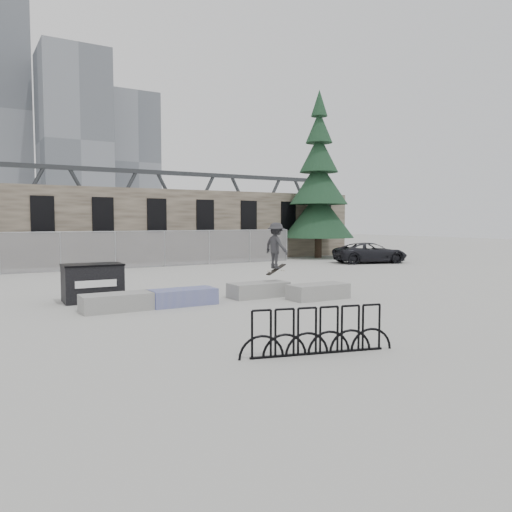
# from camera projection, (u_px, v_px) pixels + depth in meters

# --- Properties ---
(ground) EXTENTS (120.00, 120.00, 0.00)m
(ground) POSITION_uv_depth(u_px,v_px,m) (222.00, 301.00, 15.78)
(ground) COLOR #A6A6A2
(ground) RESTS_ON ground
(stone_wall) EXTENTS (36.00, 2.58, 4.50)m
(stone_wall) POSITION_uv_depth(u_px,v_px,m) (98.00, 226.00, 29.55)
(stone_wall) COLOR brown
(stone_wall) RESTS_ON ground
(chainlink_fence) EXTENTS (22.06, 0.06, 2.02)m
(chainlink_fence) POSITION_uv_depth(u_px,v_px,m) (115.00, 249.00, 26.43)
(chainlink_fence) COLOR gray
(chainlink_fence) RESTS_ON ground
(planter_far_left) EXTENTS (2.00, 0.90, 0.49)m
(planter_far_left) POSITION_uv_depth(u_px,v_px,m) (117.00, 301.00, 14.13)
(planter_far_left) COLOR #979795
(planter_far_left) RESTS_ON ground
(planter_center_left) EXTENTS (2.00, 0.90, 0.49)m
(planter_center_left) POSITION_uv_depth(u_px,v_px,m) (183.00, 296.00, 15.09)
(planter_center_left) COLOR #343F9E
(planter_center_left) RESTS_ON ground
(planter_center_right) EXTENTS (2.00, 0.90, 0.49)m
(planter_center_right) POSITION_uv_depth(u_px,v_px,m) (259.00, 289.00, 16.67)
(planter_center_right) COLOR #979795
(planter_center_right) RESTS_ON ground
(planter_offset) EXTENTS (2.00, 0.90, 0.49)m
(planter_offset) POSITION_uv_depth(u_px,v_px,m) (318.00, 291.00, 16.27)
(planter_offset) COLOR #979795
(planter_offset) RESTS_ON ground
(dumpster) EXTENTS (1.85, 1.17, 1.19)m
(dumpster) POSITION_uv_depth(u_px,v_px,m) (93.00, 282.00, 15.74)
(dumpster) COLOR black
(dumpster) RESTS_ON ground
(bike_rack) EXTENTS (3.05, 0.85, 0.90)m
(bike_rack) POSITION_uv_depth(u_px,v_px,m) (318.00, 331.00, 9.49)
(bike_rack) COLOR black
(bike_rack) RESTS_ON ground
(spruce_tree) EXTENTS (4.91, 4.91, 11.50)m
(spruce_tree) POSITION_uv_depth(u_px,v_px,m) (319.00, 191.00, 34.44)
(spruce_tree) COLOR #38281E
(spruce_tree) RESTS_ON ground
(truss_bridge) EXTENTS (70.00, 3.00, 9.80)m
(truss_bridge) POSITION_uv_depth(u_px,v_px,m) (105.00, 209.00, 67.75)
(truss_bridge) COLOR #2D3033
(truss_bridge) RESTS_ON ground
(suv) EXTENTS (4.84, 3.17, 1.24)m
(suv) POSITION_uv_depth(u_px,v_px,m) (370.00, 253.00, 30.34)
(suv) COLOR black
(suv) RESTS_ON ground
(skateboarder) EXTENTS (0.77, 1.08, 1.77)m
(skateboarder) POSITION_uv_depth(u_px,v_px,m) (276.00, 246.00, 16.92)
(skateboarder) COLOR #2B2B2E
(skateboarder) RESTS_ON ground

